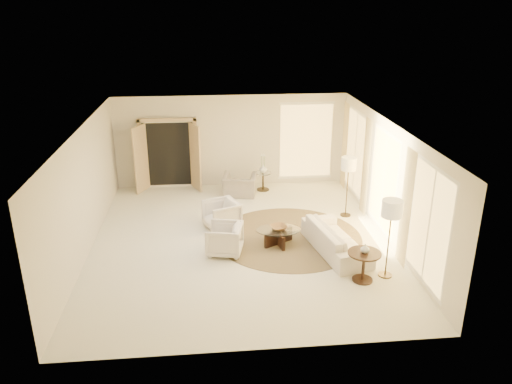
{
  "coord_description": "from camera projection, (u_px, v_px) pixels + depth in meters",
  "views": [
    {
      "loc": [
        -0.69,
        -10.72,
        5.4
      ],
      "look_at": [
        0.4,
        0.4,
        1.1
      ],
      "focal_mm": 35.0,
      "sensor_mm": 36.0,
      "label": 1
    }
  ],
  "objects": [
    {
      "name": "armchair_left",
      "position": [
        222.0,
        214.0,
        12.5
      ],
      "size": [
        0.97,
        1.0,
        0.8
      ],
      "primitive_type": "imported",
      "rotation": [
        0.0,
        0.0,
        -1.18
      ],
      "color": "silver",
      "rests_on": "room"
    },
    {
      "name": "end_table",
      "position": [
        364.0,
        261.0,
        10.14
      ],
      "size": [
        0.68,
        0.68,
        0.64
      ],
      "rotation": [
        0.0,
        0.0,
        0.43
      ],
      "color": "black",
      "rests_on": "room"
    },
    {
      "name": "floor_lamp_near",
      "position": [
        349.0,
        166.0,
        12.9
      ],
      "size": [
        0.39,
        0.39,
        1.63
      ],
      "rotation": [
        0.0,
        0.0,
        0.42
      ],
      "color": "#32291A",
      "rests_on": "room"
    },
    {
      "name": "end_vase",
      "position": [
        365.0,
        249.0,
        10.03
      ],
      "size": [
        0.21,
        0.21,
        0.19
      ],
      "primitive_type": "imported",
      "rotation": [
        0.0,
        0.0,
        0.19
      ],
      "color": "silver",
      "rests_on": "end_table"
    },
    {
      "name": "area_rug",
      "position": [
        288.0,
        237.0,
        12.18
      ],
      "size": [
        4.56,
        4.56,
        0.01
      ],
      "primitive_type": "cylinder",
      "rotation": [
        0.0,
        0.0,
        0.35
      ],
      "color": "#40311D",
      "rests_on": "room"
    },
    {
      "name": "room",
      "position": [
        240.0,
        187.0,
        11.46
      ],
      "size": [
        7.04,
        8.04,
        2.83
      ],
      "color": "white",
      "rests_on": "ground"
    },
    {
      "name": "sofa",
      "position": [
        336.0,
        239.0,
        11.37
      ],
      "size": [
        1.26,
        2.3,
        0.64
      ],
      "primitive_type": "imported",
      "rotation": [
        0.0,
        0.0,
        1.77
      ],
      "color": "silver",
      "rests_on": "room"
    },
    {
      "name": "french_doors",
      "position": [
        169.0,
        155.0,
        14.95
      ],
      "size": [
        1.95,
        0.66,
        2.16
      ],
      "color": "tan",
      "rests_on": "room"
    },
    {
      "name": "window_back_corner",
      "position": [
        306.0,
        141.0,
        15.36
      ],
      "size": [
        1.7,
        0.1,
        2.4
      ],
      "primitive_type": null,
      "color": "#FFCD66",
      "rests_on": "room"
    },
    {
      "name": "curtains_right",
      "position": [
        370.0,
        172.0,
        12.74
      ],
      "size": [
        0.06,
        5.2,
        2.6
      ],
      "primitive_type": null,
      "color": "#D4C28A",
      "rests_on": "room"
    },
    {
      "name": "side_vase",
      "position": [
        263.0,
        169.0,
        14.96
      ],
      "size": [
        0.25,
        0.25,
        0.25
      ],
      "primitive_type": "imported",
      "rotation": [
        0.0,
        0.0,
        0.03
      ],
      "color": "silver",
      "rests_on": "side_table"
    },
    {
      "name": "armchair_right",
      "position": [
        225.0,
        238.0,
        11.26
      ],
      "size": [
        0.85,
        0.89,
        0.78
      ],
      "primitive_type": "imported",
      "rotation": [
        0.0,
        0.0,
        -1.78
      ],
      "color": "silver",
      "rests_on": "room"
    },
    {
      "name": "coffee_table",
      "position": [
        279.0,
        235.0,
        11.73
      ],
      "size": [
        1.4,
        1.4,
        0.39
      ],
      "rotation": [
        0.0,
        0.0,
        -0.43
      ],
      "color": "black",
      "rests_on": "room"
    },
    {
      "name": "bowl",
      "position": [
        279.0,
        227.0,
        11.67
      ],
      "size": [
        0.49,
        0.49,
        0.09
      ],
      "primitive_type": "imported",
      "rotation": [
        0.0,
        0.0,
        0.32
      ],
      "color": "brown",
      "rests_on": "coffee_table"
    },
    {
      "name": "windows_right",
      "position": [
        384.0,
        182.0,
        11.89
      ],
      "size": [
        0.1,
        6.4,
        2.4
      ],
      "primitive_type": null,
      "color": "#FFCD66",
      "rests_on": "room"
    },
    {
      "name": "side_table",
      "position": [
        263.0,
        179.0,
        15.08
      ],
      "size": [
        0.49,
        0.49,
        0.57
      ],
      "rotation": [
        0.0,
        0.0,
        -0.36
      ],
      "color": "#32291A",
      "rests_on": "room"
    },
    {
      "name": "accent_chair",
      "position": [
        240.0,
        182.0,
        14.65
      ],
      "size": [
        1.06,
        0.79,
        0.85
      ],
      "primitive_type": "imported",
      "rotation": [
        0.0,
        0.0,
        2.97
      ],
      "color": "gray",
      "rests_on": "room"
    },
    {
      "name": "floor_lamp_far",
      "position": [
        392.0,
        212.0,
        9.95
      ],
      "size": [
        0.41,
        0.41,
        1.71
      ],
      "rotation": [
        0.0,
        0.0,
        -0.25
      ],
      "color": "#32291A",
      "rests_on": "room"
    }
  ]
}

